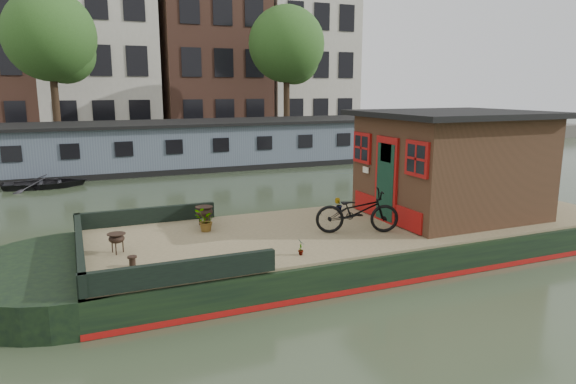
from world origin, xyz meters
name	(u,v)px	position (x,y,z in m)	size (l,w,h in m)	color
ground	(368,252)	(0.00, 0.00, 0.00)	(120.00, 120.00, 0.00)	#273220
houseboat_hull	(314,247)	(-1.33, 0.00, 0.27)	(14.01, 4.02, 0.60)	black
houseboat_deck	(369,225)	(0.00, 0.00, 0.62)	(11.80, 3.80, 0.05)	#887954
bow_bulwark	(130,242)	(-5.07, 0.00, 0.82)	(3.00, 4.00, 0.35)	black
cabin	(451,163)	(2.19, 0.00, 1.88)	(4.00, 3.50, 2.42)	black
bicycle	(357,211)	(-0.61, -0.52, 1.10)	(0.60, 1.72, 0.90)	black
potted_plant_b	(338,205)	(-0.07, 1.27, 0.82)	(0.18, 0.15, 0.33)	maroon
potted_plant_c	(205,221)	(-3.48, 0.77, 0.88)	(0.41, 0.36, 0.46)	#B35234
potted_plant_e	(301,247)	(-2.28, -1.42, 0.80)	(0.16, 0.11, 0.31)	brown
brazier_front	(117,243)	(-5.30, -0.03, 0.84)	(0.35, 0.35, 0.37)	black
brazier_rear	(204,216)	(-3.38, 1.24, 0.86)	(0.40, 0.40, 0.43)	black
bollard_port	(207,220)	(-3.32, 1.28, 0.76)	(0.19, 0.19, 0.22)	black
bollard_stbd	(132,261)	(-5.13, -0.86, 0.74)	(0.16, 0.16, 0.18)	black
dinghy	(45,179)	(-6.91, 11.17, 0.30)	(2.04, 2.86, 0.59)	black
far_houseboat	(209,145)	(0.00, 14.00, 0.97)	(20.40, 4.40, 2.11)	#4C5866
quay	(182,143)	(0.00, 20.50, 0.45)	(60.00, 6.00, 0.90)	#47443F
townhouse_row	(159,24)	(0.15, 27.50, 7.90)	(27.25, 8.00, 16.50)	brown
tree_left	(53,40)	(-6.36, 19.07, 5.89)	(4.40, 4.40, 7.40)	#332316
tree_right	(288,48)	(6.14, 19.07, 5.89)	(4.40, 4.40, 7.40)	#332316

